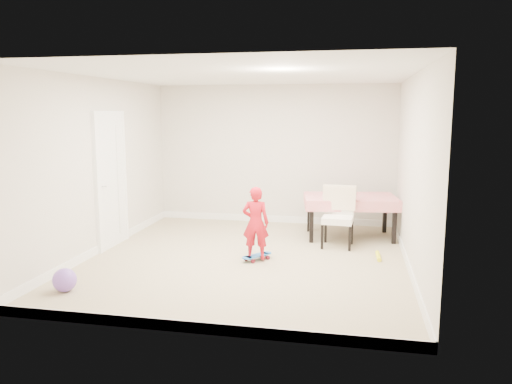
% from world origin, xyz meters
% --- Properties ---
extents(ground, '(5.00, 5.00, 0.00)m').
position_xyz_m(ground, '(0.00, 0.00, 0.00)').
color(ground, tan).
rests_on(ground, ground).
extents(ceiling, '(4.50, 5.00, 0.04)m').
position_xyz_m(ceiling, '(0.00, 0.00, 2.58)').
color(ceiling, silver).
rests_on(ceiling, wall_back).
extents(wall_back, '(4.50, 0.04, 2.60)m').
position_xyz_m(wall_back, '(0.00, 2.48, 1.30)').
color(wall_back, beige).
rests_on(wall_back, ground).
extents(wall_front, '(4.50, 0.04, 2.60)m').
position_xyz_m(wall_front, '(0.00, -2.48, 1.30)').
color(wall_front, beige).
rests_on(wall_front, ground).
extents(wall_left, '(0.04, 5.00, 2.60)m').
position_xyz_m(wall_left, '(-2.23, 0.00, 1.30)').
color(wall_left, beige).
rests_on(wall_left, ground).
extents(wall_right, '(0.04, 5.00, 2.60)m').
position_xyz_m(wall_right, '(2.23, 0.00, 1.30)').
color(wall_right, beige).
rests_on(wall_right, ground).
extents(door, '(0.11, 0.94, 2.11)m').
position_xyz_m(door, '(-2.22, 0.30, 1.02)').
color(door, white).
rests_on(door, ground).
extents(baseboard_back, '(4.50, 0.02, 0.12)m').
position_xyz_m(baseboard_back, '(0.00, 2.49, 0.06)').
color(baseboard_back, white).
rests_on(baseboard_back, ground).
extents(baseboard_front, '(4.50, 0.02, 0.12)m').
position_xyz_m(baseboard_front, '(0.00, -2.49, 0.06)').
color(baseboard_front, white).
rests_on(baseboard_front, ground).
extents(baseboard_left, '(0.02, 5.00, 0.12)m').
position_xyz_m(baseboard_left, '(-2.24, 0.00, 0.06)').
color(baseboard_left, white).
rests_on(baseboard_left, ground).
extents(baseboard_right, '(0.02, 5.00, 0.12)m').
position_xyz_m(baseboard_right, '(2.24, 0.00, 0.06)').
color(baseboard_right, white).
rests_on(baseboard_right, ground).
extents(dining_table, '(1.62, 1.15, 0.70)m').
position_xyz_m(dining_table, '(1.44, 1.58, 0.35)').
color(dining_table, red).
rests_on(dining_table, ground).
extents(dining_chair, '(0.56, 0.63, 0.95)m').
position_xyz_m(dining_chair, '(1.26, 0.92, 0.47)').
color(dining_chair, beige).
rests_on(dining_chair, ground).
extents(skateboard, '(0.46, 0.51, 0.08)m').
position_xyz_m(skateboard, '(0.16, -0.03, 0.04)').
color(skateboard, blue).
rests_on(skateboard, ground).
extents(child, '(0.39, 0.27, 1.04)m').
position_xyz_m(child, '(0.15, -0.07, 0.52)').
color(child, red).
rests_on(child, ground).
extents(balloon, '(0.28, 0.28, 0.28)m').
position_xyz_m(balloon, '(-1.82, -1.71, 0.14)').
color(balloon, '#7F52C6').
rests_on(balloon, ground).
extents(foam_toy, '(0.07, 0.40, 0.06)m').
position_xyz_m(foam_toy, '(1.87, 0.41, 0.03)').
color(foam_toy, '#FFF91A').
rests_on(foam_toy, ground).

